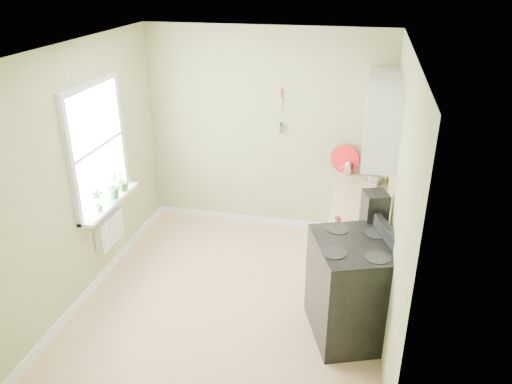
% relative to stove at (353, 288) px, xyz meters
% --- Properties ---
extents(floor, '(3.20, 3.60, 0.02)m').
position_rel_stove_xyz_m(floor, '(-1.28, 0.26, -0.53)').
color(floor, tan).
rests_on(floor, ground).
extents(ceiling, '(3.20, 3.60, 0.02)m').
position_rel_stove_xyz_m(ceiling, '(-1.28, 0.26, 2.19)').
color(ceiling, white).
rests_on(ceiling, wall_back).
extents(wall_back, '(3.20, 0.02, 2.70)m').
position_rel_stove_xyz_m(wall_back, '(-1.28, 2.07, 0.83)').
color(wall_back, '#B0B67C').
rests_on(wall_back, floor).
extents(wall_left, '(0.02, 3.60, 2.70)m').
position_rel_stove_xyz_m(wall_left, '(-2.89, 0.26, 0.83)').
color(wall_left, '#B0B67C').
rests_on(wall_left, floor).
extents(wall_right, '(0.02, 3.60, 2.70)m').
position_rel_stove_xyz_m(wall_right, '(0.33, 0.26, 0.83)').
color(wall_right, '#B0B67C').
rests_on(wall_right, floor).
extents(base_cabinets, '(0.60, 1.60, 0.87)m').
position_rel_stove_xyz_m(base_cabinets, '(0.02, 1.26, -0.09)').
color(base_cabinets, white).
rests_on(base_cabinets, floor).
extents(countertop, '(0.64, 1.60, 0.04)m').
position_rel_stove_xyz_m(countertop, '(0.01, 1.26, 0.37)').
color(countertop, beige).
rests_on(countertop, base_cabinets).
extents(upper_cabinets, '(0.35, 1.40, 0.80)m').
position_rel_stove_xyz_m(upper_cabinets, '(0.15, 1.36, 1.33)').
color(upper_cabinets, white).
rests_on(upper_cabinets, wall_right).
extents(window, '(0.06, 1.14, 1.44)m').
position_rel_stove_xyz_m(window, '(-2.86, 0.56, 1.03)').
color(window, white).
rests_on(window, wall_left).
extents(window_sill, '(0.18, 1.14, 0.04)m').
position_rel_stove_xyz_m(window_sill, '(-2.79, 0.56, 0.36)').
color(window_sill, white).
rests_on(window_sill, wall_left).
extents(radiator, '(0.12, 0.50, 0.35)m').
position_rel_stove_xyz_m(radiator, '(-2.82, 0.51, 0.03)').
color(radiator, white).
rests_on(radiator, wall_left).
extents(wall_utensils, '(0.02, 0.14, 0.58)m').
position_rel_stove_xyz_m(wall_utensils, '(-1.08, 2.04, 1.04)').
color(wall_utensils, beige).
rests_on(wall_utensils, wall_back).
extents(stove, '(1.00, 1.04, 1.16)m').
position_rel_stove_xyz_m(stove, '(0.00, 0.00, 0.00)').
color(stove, black).
rests_on(stove, floor).
extents(stand_mixer, '(0.26, 0.33, 0.36)m').
position_rel_stove_xyz_m(stand_mixer, '(0.14, 1.67, 0.54)').
color(stand_mixer, '#B2B2B7').
rests_on(stand_mixer, countertop).
extents(kettle, '(0.17, 0.10, 0.18)m').
position_rel_stove_xyz_m(kettle, '(-0.18, 1.92, 0.48)').
color(kettle, silver).
rests_on(kettle, countertop).
extents(coffee_maker, '(0.29, 0.30, 0.39)m').
position_rel_stove_xyz_m(coffee_maker, '(0.15, 0.56, 0.57)').
color(coffee_maker, black).
rests_on(coffee_maker, countertop).
extents(red_tray, '(0.38, 0.15, 0.37)m').
position_rel_stove_xyz_m(red_tray, '(-0.23, 1.98, 0.57)').
color(red_tray, red).
rests_on(red_tray, countertop).
extents(jar, '(0.07, 0.07, 0.07)m').
position_rel_stove_xyz_m(jar, '(-0.21, 0.56, 0.43)').
color(jar, '#B5A68F').
rests_on(jar, countertop).
extents(plant_a, '(0.17, 0.16, 0.27)m').
position_rel_stove_xyz_m(plant_a, '(-2.78, 0.29, 0.51)').
color(plant_a, '#306229').
rests_on(plant_a, window_sill).
extents(plant_b, '(0.19, 0.21, 0.31)m').
position_rel_stove_xyz_m(plant_b, '(-2.78, 0.66, 0.53)').
color(plant_b, '#306229').
rests_on(plant_b, window_sill).
extents(plant_c, '(0.18, 0.18, 0.27)m').
position_rel_stove_xyz_m(plant_c, '(-2.78, 0.87, 0.51)').
color(plant_c, '#306229').
rests_on(plant_c, window_sill).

